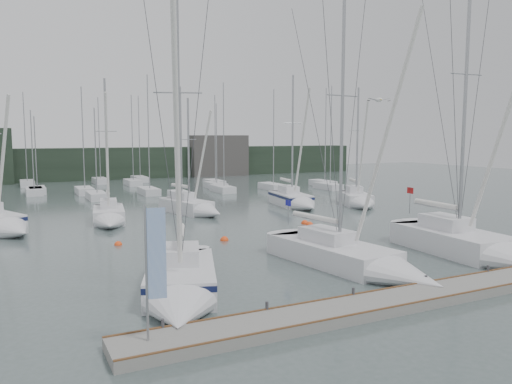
# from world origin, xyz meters

# --- Properties ---
(ground) EXTENTS (160.00, 160.00, 0.00)m
(ground) POSITION_xyz_m (0.00, 0.00, 0.00)
(ground) COLOR #475754
(ground) RESTS_ON ground
(dock) EXTENTS (24.00, 2.00, 0.40)m
(dock) POSITION_xyz_m (0.00, -5.00, 0.20)
(dock) COLOR slate
(dock) RESTS_ON ground
(far_treeline) EXTENTS (90.00, 4.00, 5.00)m
(far_treeline) POSITION_xyz_m (0.00, 62.00, 2.50)
(far_treeline) COLOR black
(far_treeline) RESTS_ON ground
(far_building_right) EXTENTS (10.00, 3.00, 7.00)m
(far_building_right) POSITION_xyz_m (18.00, 60.00, 3.50)
(far_building_right) COLOR #413E3C
(far_building_right) RESTS_ON ground
(mast_forest) EXTENTS (53.99, 27.16, 13.98)m
(mast_forest) POSITION_xyz_m (-3.94, 42.58, 0.48)
(mast_forest) COLOR silver
(mast_forest) RESTS_ON ground
(sailboat_near_left) EXTENTS (5.57, 9.12, 14.69)m
(sailboat_near_left) POSITION_xyz_m (-8.33, -0.76, 0.60)
(sailboat_near_left) COLOR silver
(sailboat_near_left) RESTS_ON ground
(sailboat_near_center) EXTENTS (4.56, 11.18, 15.26)m
(sailboat_near_center) POSITION_xyz_m (1.41, -0.52, 0.53)
(sailboat_near_center) COLOR silver
(sailboat_near_center) RESTS_ON ground
(sailboat_near_right) EXTENTS (3.82, 10.84, 17.55)m
(sailboat_near_right) POSITION_xyz_m (8.95, -1.25, 0.63)
(sailboat_near_right) COLOR silver
(sailboat_near_right) RESTS_ON ground
(sailboat_mid_b) EXTENTS (3.42, 7.39, 12.09)m
(sailboat_mid_b) POSITION_xyz_m (-7.68, 19.36, 0.55)
(sailboat_mid_b) COLOR silver
(sailboat_mid_b) RESTS_ON ground
(sailboat_mid_c) EXTENTS (4.29, 7.85, 10.91)m
(sailboat_mid_c) POSITION_xyz_m (0.06, 21.10, 0.55)
(sailboat_mid_c) COLOR silver
(sailboat_mid_c) RESTS_ON ground
(sailboat_mid_d) EXTENTS (3.73, 8.63, 13.58)m
(sailboat_mid_d) POSITION_xyz_m (10.34, 21.15, 0.61)
(sailboat_mid_d) COLOR silver
(sailboat_mid_d) RESTS_ON ground
(sailboat_mid_e) EXTENTS (5.22, 7.89, 12.36)m
(sailboat_mid_e) POSITION_xyz_m (16.06, 18.82, 0.57)
(sailboat_mid_e) COLOR silver
(sailboat_mid_e) RESTS_ON ground
(buoy_a) EXTENTS (0.56, 0.56, 0.56)m
(buoy_a) POSITION_xyz_m (-1.91, 9.91, 0.00)
(buoy_a) COLOR #F44615
(buoy_a) RESTS_ON ground
(buoy_b) EXTENTS (0.58, 0.58, 0.58)m
(buoy_b) POSITION_xyz_m (6.19, 12.23, 0.00)
(buoy_b) COLOR #F44615
(buoy_b) RESTS_ON ground
(buoy_c) EXTENTS (0.50, 0.50, 0.50)m
(buoy_c) POSITION_xyz_m (-8.49, 11.63, 0.00)
(buoy_c) COLOR #F44615
(buoy_c) RESTS_ON ground
(dock_banner) EXTENTS (0.66, 0.17, 4.37)m
(dock_banner) POSITION_xyz_m (-10.51, -4.94, 2.98)
(dock_banner) COLOR gray
(dock_banner) RESTS_ON dock
(seagull) EXTENTS (1.06, 0.50, 0.21)m
(seagull) POSITION_xyz_m (1.29, -1.39, 8.57)
(seagull) COLOR white
(seagull) RESTS_ON ground
(buoy_d) EXTENTS (0.58, 0.58, 0.58)m
(buoy_d) POSITION_xyz_m (6.25, 12.99, 0.00)
(buoy_d) COLOR #F44615
(buoy_d) RESTS_ON ground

